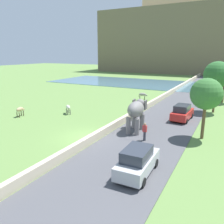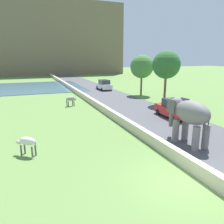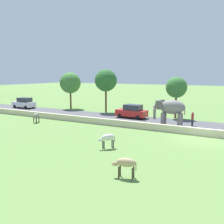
% 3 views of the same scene
% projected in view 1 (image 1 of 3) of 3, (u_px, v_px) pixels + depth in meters
% --- Properties ---
extents(ground_plane, '(220.00, 220.00, 0.00)m').
position_uv_depth(ground_plane, '(85.00, 137.00, 20.73)').
color(ground_plane, '#608442').
extents(road_surface, '(7.00, 120.00, 0.06)m').
position_uv_depth(road_surface, '(185.00, 102.00, 35.55)').
color(road_surface, '#4C4C51').
rests_on(road_surface, ground).
extents(barrier_wall, '(0.40, 110.00, 0.72)m').
position_uv_depth(barrier_wall, '(158.00, 100.00, 35.48)').
color(barrier_wall, beige).
rests_on(barrier_wall, ground).
extents(lake, '(36.00, 18.00, 0.08)m').
position_uv_depth(lake, '(123.00, 82.00, 59.24)').
color(lake, slate).
rests_on(lake, ground).
extents(hill_distant, '(64.00, 28.00, 22.87)m').
position_uv_depth(hill_distant, '(188.00, 42.00, 87.72)').
color(hill_distant, '#75664C').
rests_on(hill_distant, ground).
extents(fort_on_hill, '(35.29, 8.00, 7.51)m').
position_uv_depth(fort_on_hill, '(192.00, 0.00, 83.98)').
color(fort_on_hill, '#D6BC89').
rests_on(fort_on_hill, hill_distant).
extents(elephant, '(1.63, 3.52, 2.99)m').
position_uv_depth(elephant, '(136.00, 111.00, 21.83)').
color(elephant, slate).
rests_on(elephant, ground).
extents(person_beside_elephant, '(0.36, 0.22, 1.63)m').
position_uv_depth(person_beside_elephant, '(145.00, 132.00, 19.61)').
color(person_beside_elephant, '#33333D').
rests_on(person_beside_elephant, ground).
extents(car_silver, '(1.89, 4.05, 1.80)m').
position_uv_depth(car_silver, '(137.00, 161.00, 14.21)').
color(car_silver, '#B7B7BC').
rests_on(car_silver, ground).
extents(car_white, '(1.82, 4.01, 1.80)m').
position_uv_depth(car_white, '(204.00, 89.00, 42.60)').
color(car_white, white).
rests_on(car_white, ground).
extents(car_red, '(1.95, 4.08, 1.80)m').
position_uv_depth(car_red, '(182.00, 113.00, 25.70)').
color(car_red, red).
rests_on(car_red, ground).
extents(cow_grey, '(1.41, 0.83, 1.15)m').
position_uv_depth(cow_grey, '(143.00, 95.00, 36.87)').
color(cow_grey, gray).
rests_on(cow_grey, ground).
extents(cow_tan, '(0.67, 1.42, 1.15)m').
position_uv_depth(cow_tan, '(20.00, 110.00, 27.24)').
color(cow_tan, tan).
rests_on(cow_tan, ground).
extents(cow_white, '(1.28, 1.15, 1.15)m').
position_uv_depth(cow_white, '(68.00, 107.00, 28.36)').
color(cow_white, silver).
rests_on(cow_white, ground).
extents(tree_near, '(2.70, 2.70, 5.37)m').
position_uv_depth(tree_near, '(206.00, 94.00, 19.43)').
color(tree_near, brown).
rests_on(tree_near, ground).
extents(tree_mid, '(3.29, 3.29, 6.42)m').
position_uv_depth(tree_mid, '(217.00, 75.00, 28.18)').
color(tree_mid, brown).
rests_on(tree_mid, ground).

